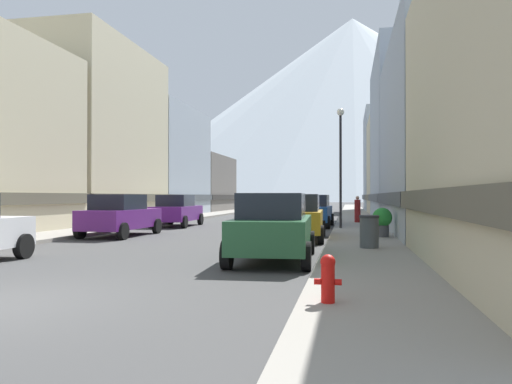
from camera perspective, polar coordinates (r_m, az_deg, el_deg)
The scene contains 20 objects.
sidewalk_left at distance 43.18m, azimuth -5.24°, elevation -2.66°, with size 2.50×100.00×0.15m, color gray.
sidewalk_right at distance 41.48m, azimuth 11.60°, elevation -2.74°, with size 2.50×100.00×0.15m, color gray.
storefront_left_2 at distance 33.84m, azimuth -20.68°, elevation 5.98°, with size 9.05×10.92×11.36m.
storefront_left_3 at distance 43.53m, azimuth -12.64°, elevation 3.22°, with size 8.52×11.09×9.36m.
storefront_left_4 at distance 53.92m, azimuth -8.08°, elevation 0.82°, with size 8.87×10.78×6.10m.
storefront_right_1 at distance 23.26m, azimuth 27.12°, elevation 5.44°, with size 9.74×12.51×8.48m.
storefront_right_2 at distance 35.89m, azimuth 21.17°, elevation 5.69°, with size 9.54×12.79×11.45m.
storefront_right_3 at distance 46.39m, azimuth 17.05°, elevation 2.61°, with size 6.73×8.17×8.72m.
storefront_right_4 at distance 56.41m, azimuth 16.79°, elevation 3.28°, with size 8.36×10.87×11.15m.
car_left_1 at distance 21.35m, azimuth -15.70°, elevation -2.64°, with size 2.09×4.42×1.78m.
car_left_2 at distance 27.62m, azimuth -9.33°, elevation -2.16°, with size 2.24×4.48×1.78m.
car_right_0 at distance 12.72m, azimuth 2.07°, elevation -4.12°, with size 2.25×4.48×1.78m.
car_right_1 at distance 18.88m, azimuth 4.97°, elevation -2.94°, with size 2.19×4.46×1.78m.
car_right_2 at distance 27.12m, azimuth 6.78°, elevation -2.19°, with size 2.15×4.44×1.78m.
fire_hydrant_near at distance 7.23m, azimuth 8.48°, elevation -9.87°, with size 0.40×0.22×0.70m.
trash_bin_right at distance 14.97m, azimuth 13.21°, elevation -4.55°, with size 0.59×0.59×0.98m.
potted_plant_0 at distance 19.08m, azimuth 14.67°, elevation -3.26°, with size 0.74×0.74×1.11m.
pedestrian_0 at distance 29.40m, azimuth 11.88°, elevation -2.12°, with size 0.36×0.36×1.57m.
streetlamp_right at distance 24.07m, azimuth 9.94°, elevation 4.95°, with size 0.36×0.36×5.86m.
mountain_backdrop at distance 270.64m, azimuth 11.33°, elevation 9.61°, with size 260.88×260.88×98.30m, color silver.
Camera 1 is at (5.76, -6.44, 1.70)m, focal length 33.91 mm.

